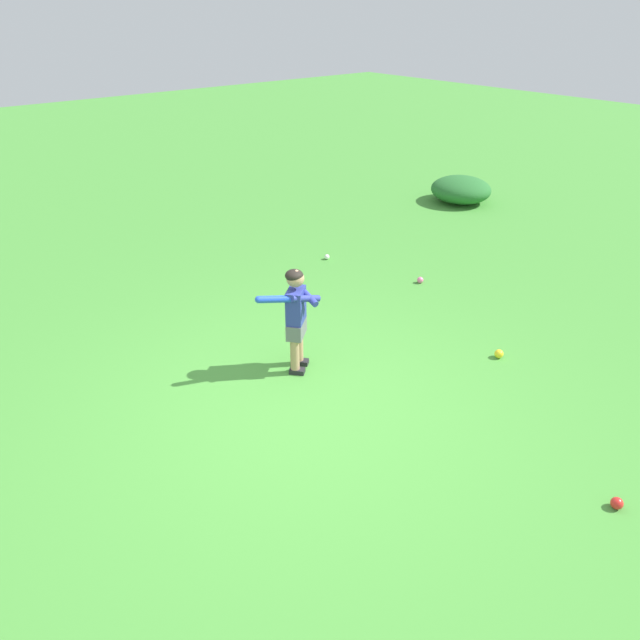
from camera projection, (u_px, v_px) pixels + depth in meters
name	position (u px, v px, depth m)	size (l,w,h in m)	color
ground_plane	(306.00, 408.00, 5.44)	(40.00, 40.00, 0.00)	#479338
child_batter	(296.00, 312.00, 5.71)	(0.36, 0.61, 1.08)	#232328
play_ball_behind_batter	(327.00, 257.00, 8.52)	(0.07, 0.07, 0.07)	white
play_ball_by_bucket	(499.00, 354.00, 6.18)	(0.09, 0.09, 0.09)	yellow
play_ball_far_right	(617.00, 503.00, 4.35)	(0.09, 0.09, 0.09)	red
play_ball_midfield	(420.00, 280.00, 7.81)	(0.08, 0.08, 0.08)	pink
shrub_left_background	(461.00, 190.00, 10.83)	(1.09, 1.06, 0.46)	#286B2D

